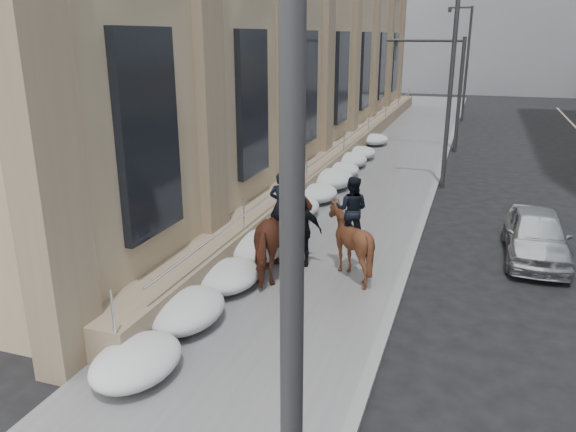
% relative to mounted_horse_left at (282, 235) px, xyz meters
% --- Properties ---
extents(ground, '(140.00, 140.00, 0.00)m').
position_rel_mounted_horse_left_xyz_m(ground, '(0.39, -3.13, -1.23)').
color(ground, black).
rests_on(ground, ground).
extents(sidewalk, '(5.00, 80.00, 0.12)m').
position_rel_mounted_horse_left_xyz_m(sidewalk, '(0.39, 6.87, -1.17)').
color(sidewalk, '#565759').
rests_on(sidewalk, ground).
extents(curb, '(0.24, 80.00, 0.12)m').
position_rel_mounted_horse_left_xyz_m(curb, '(3.01, 6.87, -1.17)').
color(curb, slate).
rests_on(curb, ground).
extents(bg_building_far, '(24.00, 12.00, 20.00)m').
position_rel_mounted_horse_left_xyz_m(bg_building_far, '(-5.61, 68.87, 8.77)').
color(bg_building_far, gray).
rests_on(bg_building_far, ground).
extents(streetlight_near, '(1.71, 0.24, 8.00)m').
position_rel_mounted_horse_left_xyz_m(streetlight_near, '(3.13, -9.13, 3.35)').
color(streetlight_near, '#2D2D30').
rests_on(streetlight_near, ground).
extents(streetlight_mid, '(1.71, 0.24, 8.00)m').
position_rel_mounted_horse_left_xyz_m(streetlight_mid, '(3.13, 10.87, 3.35)').
color(streetlight_mid, '#2D2D30').
rests_on(streetlight_mid, ground).
extents(streetlight_far, '(1.71, 0.24, 8.00)m').
position_rel_mounted_horse_left_xyz_m(streetlight_far, '(3.13, 30.87, 3.35)').
color(streetlight_far, '#2D2D30').
rests_on(streetlight_far, ground).
extents(traffic_signal, '(4.10, 0.22, 6.00)m').
position_rel_mounted_horse_left_xyz_m(traffic_signal, '(2.46, 18.87, 2.78)').
color(traffic_signal, '#2D2D30').
rests_on(traffic_signal, ground).
extents(snow_bank, '(1.70, 18.10, 0.76)m').
position_rel_mounted_horse_left_xyz_m(snow_bank, '(-1.03, 4.98, -0.76)').
color(snow_bank, '#B8BBBF').
rests_on(snow_bank, sidewalk).
extents(mounted_horse_left, '(1.34, 2.57, 2.71)m').
position_rel_mounted_horse_left_xyz_m(mounted_horse_left, '(0.00, 0.00, 0.00)').
color(mounted_horse_left, '#472215').
rests_on(mounted_horse_left, sidewalk).
extents(mounted_horse_right, '(1.52, 1.71, 2.59)m').
position_rel_mounted_horse_left_xyz_m(mounted_horse_right, '(1.63, 0.60, -0.04)').
color(mounted_horse_right, '#3C1F11').
rests_on(mounted_horse_right, sidewalk).
extents(pedestrian, '(1.19, 0.67, 1.92)m').
position_rel_mounted_horse_left_xyz_m(pedestrian, '(0.24, 0.87, -0.14)').
color(pedestrian, black).
rests_on(pedestrian, sidewalk).
extents(car_silver, '(1.70, 4.15, 1.41)m').
position_rel_mounted_horse_left_xyz_m(car_silver, '(6.33, 3.65, -0.52)').
color(car_silver, '#B8BBC0').
rests_on(car_silver, ground).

